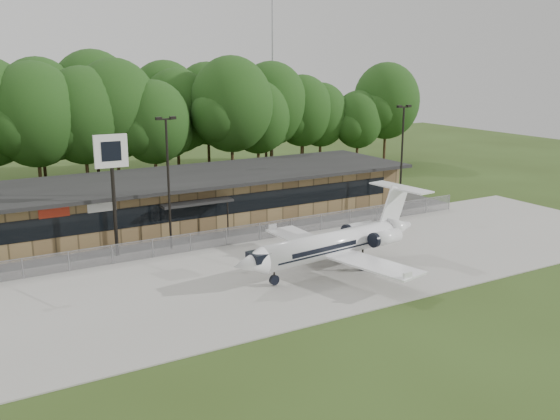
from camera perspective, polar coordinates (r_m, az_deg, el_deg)
ground at (r=37.66m, az=6.49°, el=-8.91°), size 160.00×160.00×0.00m
apron at (r=43.87m, az=0.22°, el=-5.43°), size 64.00×18.00×0.08m
parking_lot at (r=53.64m, az=-6.04°, el=-1.93°), size 50.00×9.00×0.06m
terminal at (r=57.09m, az=-7.94°, el=1.20°), size 41.00×11.65×4.30m
fence at (r=49.52m, az=-3.90°, el=-2.32°), size 46.00×0.04×1.52m
treeline at (r=73.13m, az=-13.57°, el=7.91°), size 72.00×12.00×15.00m
radio_mast at (r=87.10m, az=-0.69°, el=12.46°), size 0.20×0.20×25.00m
light_pole_mid at (r=47.77m, az=-10.19°, el=3.31°), size 1.55×0.30×10.23m
light_pole_right at (r=59.58m, az=11.10°, el=5.31°), size 1.55×0.30×10.23m
business_jet at (r=43.26m, az=5.10°, el=-3.15°), size 15.92×14.22×5.35m
pole_sign at (r=46.65m, az=-15.14°, el=4.07°), size 2.40×0.38×9.14m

